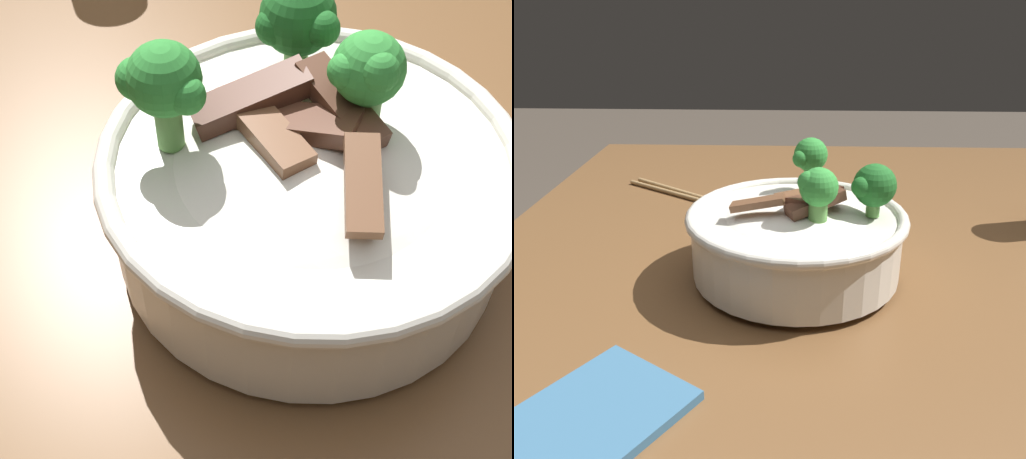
% 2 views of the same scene
% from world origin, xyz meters
% --- Properties ---
extents(dining_table, '(1.13, 0.87, 0.78)m').
position_xyz_m(dining_table, '(0.00, 0.00, 0.65)').
color(dining_table, brown).
rests_on(dining_table, ground).
extents(rice_bowl, '(0.23, 0.23, 0.14)m').
position_xyz_m(rice_bowl, '(0.00, 0.05, 0.83)').
color(rice_bowl, silver).
rests_on(rice_bowl, dining_table).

